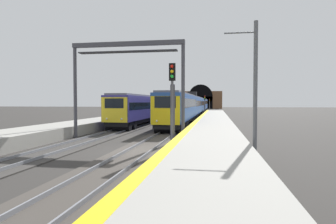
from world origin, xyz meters
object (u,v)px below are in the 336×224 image
Objects in this scene: overhead_signal_gantry at (127,66)px; catenary_mast_near at (255,88)px; train_main_approaching at (196,105)px; railway_signal_near at (172,98)px; railway_signal_mid at (205,103)px; train_adjacent_platform at (166,106)px; railway_signal_far at (209,103)px.

overhead_signal_gantry is 1.27× the size of catenary_mast_near.
railway_signal_near reaches higher than train_main_approaching.
railway_signal_near is 49.40m from railway_signal_mid.
train_adjacent_platform is (-8.62, 5.18, -0.11)m from train_main_approaching.
catenary_mast_near is (-98.47, -4.67, 1.17)m from railway_signal_far.
railway_signal_mid is 44.77m from overhead_signal_gantry.
catenary_mast_near is at bearing 17.60° from train_adjacent_platform.
train_adjacent_platform is 13.83m from railway_signal_mid.
railway_signal_near is at bearing 2.44° from train_main_approaching.
railway_signal_far is 98.59m from catenary_mast_near.
railway_signal_far is (47.84, 0.00, -0.23)m from railway_signal_mid.
catenary_mast_near is (-47.32, -6.48, 1.42)m from train_main_approaching.
overhead_signal_gantry is at bearing 55.70° from catenary_mast_near.
train_main_approaching is 3.80m from railway_signal_mid.
catenary_mast_near reaches higher than railway_signal_near.
catenary_mast_near reaches higher than railway_signal_mid.
catenary_mast_near is at bearing 7.98° from train_main_approaching.
overhead_signal_gantry reaches higher than catenary_mast_near.
overhead_signal_gantry is 11.18m from catenary_mast_near.
railway_signal_mid is at bearing 151.50° from train_main_approaching.
railway_signal_mid is at bearing -5.65° from overhead_signal_gantry.
overhead_signal_gantry is (-44.45, 4.40, 3.09)m from railway_signal_mid.
train_main_approaching is 51.18m from railway_signal_far.
train_main_approaching is 8.30× the size of overhead_signal_gantry.
catenary_mast_near is at bearing 2.71° from railway_signal_far.
catenary_mast_near is at bearing 75.25° from railway_signal_near.
train_main_approaching is 10.05m from train_adjacent_platform.
railway_signal_mid is at bearing 150.47° from train_adjacent_platform.
railway_signal_near is 0.73× the size of catenary_mast_near.
train_adjacent_platform reaches higher than railway_signal_far.
railway_signal_near is at bearing 75.25° from catenary_mast_near.
catenary_mast_near is at bearing 5.26° from railway_signal_mid.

